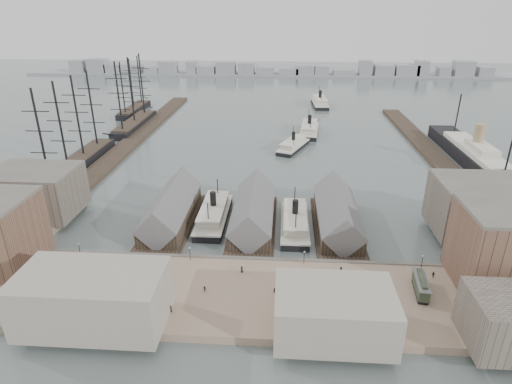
# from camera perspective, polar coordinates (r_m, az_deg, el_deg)

# --- Properties ---
(ground) EXTENTS (900.00, 900.00, 0.00)m
(ground) POSITION_cam_1_polar(r_m,az_deg,el_deg) (121.04, -0.96, -8.32)
(ground) COLOR #4D5957
(ground) RESTS_ON ground
(quay) EXTENTS (180.00, 30.00, 2.00)m
(quay) POSITION_cam_1_polar(r_m,az_deg,el_deg) (104.08, -1.90, -13.67)
(quay) COLOR #8C735E
(quay) RESTS_ON ground
(seawall) EXTENTS (180.00, 1.20, 2.30)m
(seawall) POSITION_cam_1_polar(r_m,az_deg,el_deg) (116.05, -1.18, -9.19)
(seawall) COLOR #59544C
(seawall) RESTS_ON ground
(west_wharf) EXTENTS (10.00, 220.00, 1.60)m
(west_wharf) POSITION_cam_1_polar(r_m,az_deg,el_deg) (225.48, -16.37, 6.39)
(west_wharf) COLOR #2D231C
(west_wharf) RESTS_ON ground
(east_wharf) EXTENTS (10.00, 180.00, 1.60)m
(east_wharf) POSITION_cam_1_polar(r_m,az_deg,el_deg) (213.92, 22.57, 4.60)
(east_wharf) COLOR #2D231C
(east_wharf) RESTS_ON ground
(ferry_shed_west) EXTENTS (14.00, 42.00, 12.60)m
(ferry_shed_west) POSITION_cam_1_polar(r_m,az_deg,el_deg) (137.67, -11.24, -2.41)
(ferry_shed_west) COLOR #2D231C
(ferry_shed_west) RESTS_ON ground
(ferry_shed_center) EXTENTS (14.00, 42.00, 12.60)m
(ferry_shed_center) POSITION_cam_1_polar(r_m,az_deg,el_deg) (133.48, -0.38, -2.79)
(ferry_shed_center) COLOR #2D231C
(ferry_shed_center) RESTS_ON ground
(ferry_shed_east) EXTENTS (14.00, 42.00, 12.60)m
(ferry_shed_east) POSITION_cam_1_polar(r_m,az_deg,el_deg) (134.28, 10.77, -3.07)
(ferry_shed_east) COLOR #2D231C
(ferry_shed_east) RESTS_ON ground
(warehouse_west_back) EXTENTS (26.00, 20.00, 14.00)m
(warehouse_west_back) POSITION_cam_1_polar(r_m,az_deg,el_deg) (154.04, -27.30, -0.07)
(warehouse_west_back) COLOR #60564C
(warehouse_west_back) RESTS_ON west_land
(warehouse_east_back) EXTENTS (28.00, 20.00, 15.00)m
(warehouse_east_back) POSITION_cam_1_polar(r_m,az_deg,el_deg) (142.25, 28.04, -1.86)
(warehouse_east_back) COLOR #60564C
(warehouse_east_back) RESTS_ON east_land
(street_bldg_center) EXTENTS (24.00, 16.00, 10.00)m
(street_bldg_center) POSITION_cam_1_polar(r_m,az_deg,el_deg) (91.24, 10.36, -15.54)
(street_bldg_center) COLOR gray
(street_bldg_center) RESTS_ON quay
(street_bldg_west) EXTENTS (30.00, 16.00, 12.00)m
(street_bldg_west) POSITION_cam_1_polar(r_m,az_deg,el_deg) (97.97, -20.93, -13.08)
(street_bldg_west) COLOR gray
(street_bldg_west) RESTS_ON quay
(lamp_post_far_w) EXTENTS (0.44, 0.44, 3.92)m
(lamp_post_far_w) POSITION_cam_1_polar(r_m,az_deg,el_deg) (124.54, -22.53, -6.82)
(lamp_post_far_w) COLOR black
(lamp_post_far_w) RESTS_ON quay
(lamp_post_near_w) EXTENTS (0.44, 0.44, 3.92)m
(lamp_post_near_w) POSITION_cam_1_polar(r_m,az_deg,el_deg) (114.79, -8.82, -7.80)
(lamp_post_near_w) COLOR black
(lamp_post_near_w) RESTS_ON quay
(lamp_post_near_e) EXTENTS (0.44, 0.44, 3.92)m
(lamp_post_near_e) POSITION_cam_1_polar(r_m,az_deg,el_deg) (112.45, 6.45, -8.38)
(lamp_post_near_e) COLOR black
(lamp_post_near_e) RESTS_ON quay
(lamp_post_far_e) EXTENTS (0.44, 0.44, 3.92)m
(lamp_post_far_e) POSITION_cam_1_polar(r_m,az_deg,el_deg) (117.95, 21.32, -8.38)
(lamp_post_far_e) COLOR black
(lamp_post_far_e) RESTS_ON quay
(far_shore) EXTENTS (500.00, 40.00, 15.72)m
(far_shore) POSITION_cam_1_polar(r_m,az_deg,el_deg) (440.71, 2.47, 15.78)
(far_shore) COLOR gray
(far_shore) RESTS_ON ground
(ferry_docked_west) EXTENTS (8.90, 29.65, 10.59)m
(ferry_docked_west) POSITION_cam_1_polar(r_m,az_deg,el_deg) (138.56, -5.66, -2.87)
(ferry_docked_west) COLOR black
(ferry_docked_west) RESTS_ON ground
(ferry_docked_east) EXTENTS (8.54, 28.46, 10.16)m
(ferry_docked_east) POSITION_cam_1_polar(r_m,az_deg,el_deg) (133.77, 5.18, -3.92)
(ferry_docked_east) COLOR black
(ferry_docked_east) RESTS_ON ground
(ferry_open_near) EXTENTS (16.93, 27.11, 9.31)m
(ferry_open_near) POSITION_cam_1_polar(r_m,az_deg,el_deg) (208.06, 4.98, 6.26)
(ferry_open_near) COLOR black
(ferry_open_near) RESTS_ON ground
(ferry_open_mid) EXTENTS (11.94, 31.05, 10.83)m
(ferry_open_mid) POSITION_cam_1_polar(r_m,az_deg,el_deg) (235.64, 7.11, 8.33)
(ferry_open_mid) COLOR black
(ferry_open_mid) RESTS_ON ground
(ferry_open_far) EXTENTS (10.99, 31.96, 11.26)m
(ferry_open_far) POSITION_cam_1_polar(r_m,az_deg,el_deg) (305.00, 8.50, 11.78)
(ferry_open_far) COLOR black
(ferry_open_far) RESTS_ON ground
(sailing_ship_near) EXTENTS (9.22, 63.50, 37.89)m
(sailing_ship_near) POSITION_cam_1_polar(r_m,az_deg,el_deg) (197.77, -22.82, 3.70)
(sailing_ship_near) COLOR black
(sailing_ship_near) RESTS_ON ground
(sailing_ship_mid) EXTENTS (9.39, 54.23, 38.58)m
(sailing_ship_mid) POSITION_cam_1_polar(r_m,az_deg,el_deg) (255.69, -15.87, 8.89)
(sailing_ship_mid) COLOR black
(sailing_ship_mid) RESTS_ON ground
(sailing_ship_far) EXTENTS (8.19, 45.52, 33.69)m
(sailing_ship_far) POSITION_cam_1_polar(r_m,az_deg,el_deg) (293.44, -15.94, 10.64)
(sailing_ship_far) COLOR black
(sailing_ship_far) RESTS_ON ground
(ocean_steamer) EXTENTS (12.37, 90.38, 18.08)m
(ocean_steamer) POSITION_cam_1_polar(r_m,az_deg,el_deg) (209.01, 27.15, 4.26)
(ocean_steamer) COLOR black
(ocean_steamer) RESTS_ON ground
(tram) EXTENTS (3.72, 10.40, 3.62)m
(tram) POSITION_cam_1_polar(r_m,az_deg,el_deg) (109.35, 21.12, -11.60)
(tram) COLOR black
(tram) RESTS_ON quay
(horse_cart_left) EXTENTS (4.83, 2.20, 1.66)m
(horse_cart_left) POSITION_cam_1_polar(r_m,az_deg,el_deg) (116.40, -21.87, -10.03)
(horse_cart_left) COLOR black
(horse_cart_left) RESTS_ON quay
(horse_cart_center) EXTENTS (4.88, 1.81, 1.47)m
(horse_cart_center) POSITION_cam_1_polar(r_m,az_deg,el_deg) (106.18, -12.93, -12.31)
(horse_cart_center) COLOR black
(horse_cart_center) RESTS_ON quay
(horse_cart_right) EXTENTS (4.91, 3.09, 1.73)m
(horse_cart_right) POSITION_cam_1_polar(r_m,az_deg,el_deg) (104.37, 5.68, -12.39)
(horse_cart_right) COLOR black
(horse_cart_right) RESTS_ON quay
(pedestrian_0) EXTENTS (0.71, 0.77, 1.71)m
(pedestrian_0) POSITION_cam_1_polar(r_m,az_deg,el_deg) (121.69, -23.37, -8.73)
(pedestrian_0) COLOR black
(pedestrian_0) RESTS_ON quay
(pedestrian_1) EXTENTS (0.87, 0.95, 1.57)m
(pedestrian_1) POSITION_cam_1_polar(r_m,az_deg,el_deg) (109.62, -21.43, -12.24)
(pedestrian_1) COLOR black
(pedestrian_1) RESTS_ON quay
(pedestrian_2) EXTENTS (1.15, 1.14, 1.59)m
(pedestrian_2) POSITION_cam_1_polar(r_m,az_deg,el_deg) (115.78, -12.86, -8.98)
(pedestrian_2) COLOR black
(pedestrian_2) RESTS_ON quay
(pedestrian_3) EXTENTS (0.98, 0.60, 1.56)m
(pedestrian_3) POSITION_cam_1_polar(r_m,az_deg,el_deg) (103.93, -6.87, -12.69)
(pedestrian_3) COLOR black
(pedestrian_3) RESTS_ON quay
(pedestrian_4) EXTENTS (1.01, 0.87, 1.75)m
(pedestrian_4) POSITION_cam_1_polar(r_m,az_deg,el_deg) (109.80, -1.91, -10.24)
(pedestrian_4) COLOR black
(pedestrian_4) RESTS_ON quay
(pedestrian_5) EXTENTS (0.68, 0.57, 1.60)m
(pedestrian_5) POSITION_cam_1_polar(r_m,az_deg,el_deg) (102.74, 2.47, -12.99)
(pedestrian_5) COLOR black
(pedestrian_5) RESTS_ON quay
(pedestrian_6) EXTENTS (1.00, 1.03, 1.68)m
(pedestrian_6) POSITION_cam_1_polar(r_m,az_deg,el_deg) (111.68, 11.25, -10.12)
(pedestrian_6) COLOR black
(pedestrian_6) RESTS_ON quay
(pedestrian_7) EXTENTS (1.06, 1.17, 1.58)m
(pedestrian_7) POSITION_cam_1_polar(r_m,az_deg,el_deg) (102.67, 17.27, -14.26)
(pedestrian_7) COLOR black
(pedestrian_7) RESTS_ON quay
(pedestrian_8) EXTENTS (1.06, 1.01, 1.77)m
(pedestrian_8) POSITION_cam_1_polar(r_m,az_deg,el_deg) (116.36, 22.58, -10.14)
(pedestrian_8) COLOR black
(pedestrian_8) RESTS_ON quay
(pedestrian_9) EXTENTS (0.79, 0.99, 1.75)m
(pedestrian_9) POSITION_cam_1_polar(r_m,az_deg,el_deg) (111.65, 30.71, -13.43)
(pedestrian_9) COLOR black
(pedestrian_9) RESTS_ON quay
(pedestrian_10) EXTENTS (0.96, 0.89, 1.65)m
(pedestrian_10) POSITION_cam_1_polar(r_m,az_deg,el_deg) (99.19, -11.29, -15.03)
(pedestrian_10) COLOR black
(pedestrian_10) RESTS_ON quay
(pedestrian_11) EXTENTS (1.33, 1.06, 1.80)m
(pedestrian_11) POSITION_cam_1_polar(r_m,az_deg,el_deg) (109.54, 25.23, -12.92)
(pedestrian_11) COLOR black
(pedestrian_11) RESTS_ON quay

